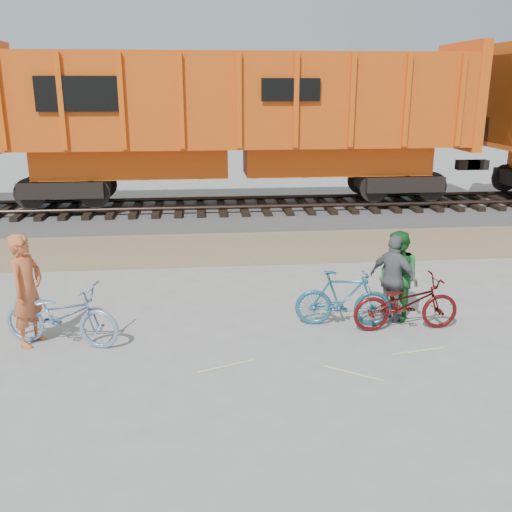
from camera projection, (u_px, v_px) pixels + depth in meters
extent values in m
plane|color=#9E9E99|center=(285.00, 340.00, 9.21)|extent=(120.00, 120.00, 0.00)
cube|color=tan|center=(253.00, 247.00, 14.45)|extent=(120.00, 3.00, 0.02)
cube|color=slate|center=(243.00, 213.00, 17.75)|extent=(120.00, 4.00, 0.30)
cube|color=black|center=(26.00, 210.00, 17.07)|extent=(0.22, 2.60, 0.12)
cube|color=black|center=(243.00, 206.00, 17.69)|extent=(0.22, 2.60, 0.12)
cube|color=black|center=(444.00, 202.00, 18.31)|extent=(0.22, 2.60, 0.12)
cylinder|color=#382821|center=(244.00, 207.00, 16.97)|extent=(120.00, 0.12, 0.12)
cylinder|color=#382821|center=(241.00, 198.00, 18.34)|extent=(120.00, 0.12, 0.12)
cube|color=black|center=(236.00, 188.00, 17.50)|extent=(11.20, 2.20, 0.80)
cube|color=#C2480D|center=(236.00, 160.00, 17.26)|extent=(11.76, 1.65, 0.90)
cube|color=#C2480D|center=(235.00, 100.00, 16.75)|extent=(14.00, 3.00, 2.60)
cube|color=#E0500E|center=(459.00, 96.00, 17.38)|extent=(0.30, 3.06, 3.10)
cube|color=black|center=(78.00, 94.00, 14.79)|extent=(2.20, 0.04, 0.90)
cube|color=#E0500E|center=(500.00, 96.00, 17.50)|extent=(0.30, 3.06, 3.10)
imported|color=#7798C1|center=(61.00, 315.00, 8.93)|extent=(2.02, 1.17, 1.00)
imported|color=#22617E|center=(343.00, 299.00, 9.65)|extent=(1.68, 0.71, 0.98)
imported|color=#510D0C|center=(406.00, 303.00, 9.50)|extent=(1.79, 0.64, 0.94)
imported|color=#CF6233|center=(27.00, 290.00, 8.86)|extent=(0.62, 0.76, 1.80)
imported|color=#216729|center=(398.00, 276.00, 9.85)|extent=(0.85, 0.94, 1.58)
imported|color=slate|center=(394.00, 279.00, 9.78)|extent=(0.87, 0.93, 1.53)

